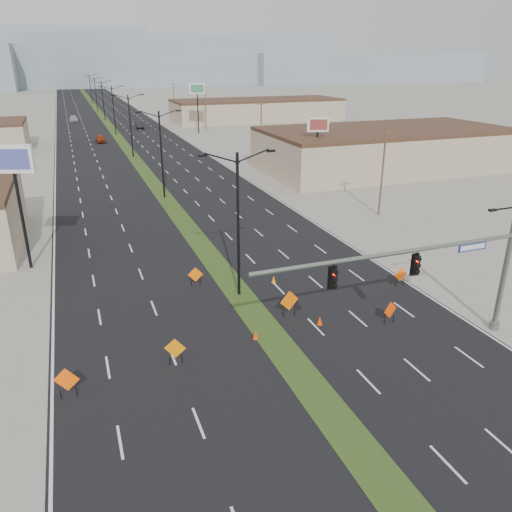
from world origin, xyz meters
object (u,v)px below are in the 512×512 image
object	(u,v)px
car_far	(74,119)
construction_sign_2	(195,275)
streetlight_2	(130,124)
streetlight_4	(103,99)
pole_sign_east_far	(197,92)
construction_sign_1	(175,349)
pole_sign_west	(13,169)
cone_1	(320,321)
pole_sign_east_near	(318,130)
streetlight_1	(161,152)
cone_3	(196,273)
streetlight_3	(113,109)
cone_2	(274,279)
cone_0	(256,335)
construction_sign_4	(390,311)
car_left	(101,139)
construction_sign_5	(401,275)
construction_sign_3	(289,301)
streetlight_0	(238,221)
construction_sign_0	(67,381)
streetlight_6	(90,88)
signal_mast	(443,268)
streetlight_5	(96,93)
car_mid	(139,125)

from	to	relation	value
car_far	construction_sign_2	distance (m)	109.17
streetlight_2	car_far	size ratio (longest dim) A/B	1.99
streetlight_4	pole_sign_east_far	bearing A→B (deg)	-60.79
pole_sign_east_far	construction_sign_1	bearing A→B (deg)	-95.94
pole_sign_west	cone_1	bearing A→B (deg)	-24.54
construction_sign_1	pole_sign_east_near	bearing A→B (deg)	74.59
streetlight_1	construction_sign_1	distance (m)	35.70
streetlight_1	pole_sign_east_near	distance (m)	20.36
cone_3	streetlight_3	bearing A→B (deg)	88.53
construction_sign_2	cone_2	distance (m)	5.77
cone_0	construction_sign_4	bearing A→B (deg)	-7.57
construction_sign_2	pole_sign_east_far	distance (m)	80.99
car_left	car_far	world-z (taller)	car_far
construction_sign_5	cone_3	world-z (taller)	construction_sign_5
construction_sign_5	construction_sign_2	bearing A→B (deg)	158.80
construction_sign_1	streetlight_3	bearing A→B (deg)	107.45
construction_sign_3	cone_1	xyz separation A→B (m)	(1.36, -1.66, -0.78)
cone_2	streetlight_2	bearing A→B (deg)	93.15
pole_sign_east_near	construction_sign_4	bearing A→B (deg)	-92.17
streetlight_0	construction_sign_0	bearing A→B (deg)	-145.25
construction_sign_0	cone_1	xyz separation A→B (m)	(14.86, 2.16, -0.70)
car_left	construction_sign_2	world-z (taller)	construction_sign_2
streetlight_4	cone_2	bearing A→B (deg)	-88.44
streetlight_4	pole_sign_west	world-z (taller)	streetlight_4
streetlight_2	cone_2	xyz separation A→B (m)	(3.03, -55.02, -5.15)
cone_3	streetlight_6	bearing A→B (deg)	89.29
streetlight_0	construction_sign_4	world-z (taller)	streetlight_0
construction_sign_3	cone_1	bearing A→B (deg)	-60.29
cone_1	pole_sign_west	xyz separation A→B (m)	(-17.36, 16.25, 7.65)
signal_mast	construction_sign_4	size ratio (longest dim) A/B	10.88
cone_0	streetlight_3	bearing A→B (deg)	89.37
signal_mast	car_far	distance (m)	122.67
cone_1	pole_sign_east_far	size ratio (longest dim) A/B	0.06
streetlight_5	construction_sign_1	world-z (taller)	streetlight_5
construction_sign_0	construction_sign_3	distance (m)	14.03
streetlight_3	pole_sign_east_far	size ratio (longest dim) A/B	0.95
cone_2	cone_3	size ratio (longest dim) A/B	0.94
construction_sign_4	cone_2	size ratio (longest dim) A/B	2.74
construction_sign_3	construction_sign_5	xyz separation A→B (m)	(9.50, 1.45, -0.25)
construction_sign_3	cone_2	bearing A→B (deg)	68.90
streetlight_1	construction_sign_5	bearing A→B (deg)	-69.47
streetlight_4	car_far	world-z (taller)	streetlight_4
car_mid	construction_sign_2	size ratio (longest dim) A/B	3.23
signal_mast	streetlight_2	distance (m)	66.56
construction_sign_0	cone_3	distance (m)	15.40
cone_0	pole_sign_west	bearing A→B (deg)	128.31
streetlight_5	pole_sign_east_far	distance (m)	62.11
car_far	cone_3	bearing A→B (deg)	-86.31
cone_0	pole_sign_west	xyz separation A→B (m)	(-13.00, 16.46, 7.67)
construction_sign_4	car_left	bearing A→B (deg)	81.09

